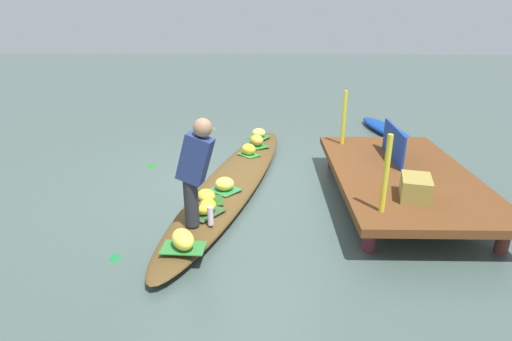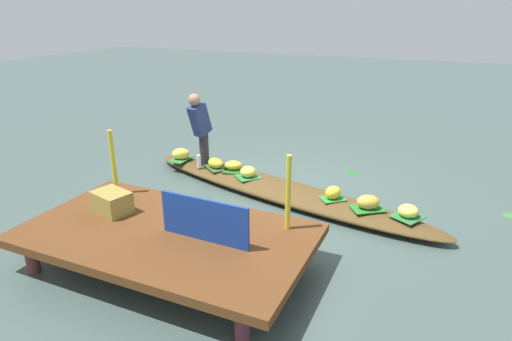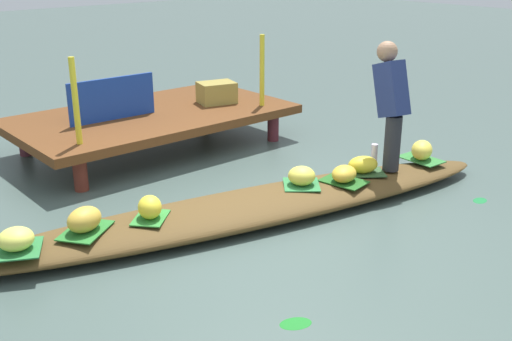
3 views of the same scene
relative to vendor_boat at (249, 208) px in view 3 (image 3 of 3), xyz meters
name	(u,v)px [view 3 (image 3 of 3)]	position (x,y,z in m)	size (l,w,h in m)	color
canal_water	(249,218)	(0.00, 0.00, -0.10)	(40.00, 40.00, 0.00)	#42544E
dock_platform	(152,117)	(0.45, 2.31, 0.28)	(3.20, 1.80, 0.44)	brown
vendor_boat	(249,208)	(0.00, 0.00, 0.00)	(5.21, 0.79, 0.19)	brown
leaf_mat_0	(18,249)	(-1.92, 0.35, 0.10)	(0.36, 0.33, 0.01)	#287337
banana_bunch_0	(16,239)	(-1.92, 0.35, 0.18)	(0.26, 0.26, 0.17)	#E5E459
leaf_mat_1	(86,230)	(-1.40, 0.32, 0.10)	(0.43, 0.30, 0.01)	#267129
banana_bunch_1	(84,219)	(-1.40, 0.32, 0.20)	(0.31, 0.23, 0.19)	gold
leaf_mat_2	(362,173)	(1.25, -0.24, 0.10)	(0.42, 0.28, 0.01)	#2F542C
banana_bunch_2	(363,165)	(1.25, -0.24, 0.18)	(0.30, 0.21, 0.17)	yellow
leaf_mat_3	(421,159)	(2.03, -0.37, 0.10)	(0.44, 0.27, 0.01)	#2F7934
banana_bunch_3	(422,150)	(2.03, -0.37, 0.20)	(0.31, 0.21, 0.20)	#F9DE4C
leaf_mat_4	(150,218)	(-0.89, 0.19, 0.10)	(0.34, 0.25, 0.01)	#2E8131
banana_bunch_4	(150,207)	(-0.89, 0.19, 0.20)	(0.24, 0.19, 0.19)	yellow
leaf_mat_5	(344,181)	(0.93, -0.28, 0.10)	(0.41, 0.29, 0.01)	#1F591D
banana_bunch_5	(344,174)	(0.93, -0.28, 0.18)	(0.29, 0.22, 0.15)	gold
leaf_mat_6	(301,185)	(0.57, -0.08, 0.10)	(0.36, 0.33, 0.01)	#2C783C
banana_bunch_6	(302,176)	(0.57, -0.08, 0.19)	(0.25, 0.25, 0.18)	#E9DD4B
vendor_person	(391,99)	(1.55, -0.29, 0.80)	(0.27, 0.45, 1.24)	#28282D
water_bottle	(374,155)	(1.52, -0.15, 0.21)	(0.07, 0.07, 0.22)	silver
market_banner	(112,99)	(-0.05, 2.31, 0.58)	(1.03, 0.03, 0.47)	navy
railing_post_west	(76,101)	(-0.75, 1.71, 0.77)	(0.06, 0.06, 0.86)	gold
railing_post_east	(262,71)	(1.65, 1.71, 0.77)	(0.06, 0.06, 0.86)	gold
produce_crate	(217,93)	(1.31, 2.18, 0.47)	(0.44, 0.32, 0.26)	olive
drifting_plant_1	(480,200)	(1.93, -1.13, -0.09)	(0.17, 0.12, 0.01)	#196F34
drifting_plant_2	(296,323)	(-0.82, -1.45, -0.09)	(0.22, 0.14, 0.01)	#197422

